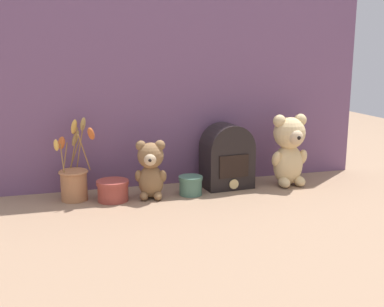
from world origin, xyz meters
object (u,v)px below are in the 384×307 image
object	(u,v)px
teddy_bear_medium	(151,168)
flower_vase	(74,179)
teddy_bear_large	(289,148)
vintage_radio	(227,157)
decorative_tin_short	(191,185)
decorative_tin_tall	(113,190)

from	to	relation	value
teddy_bear_medium	flower_vase	world-z (taller)	flower_vase
teddy_bear_large	vintage_radio	distance (m)	0.25
flower_vase	vintage_radio	distance (m)	0.59
flower_vase	decorative_tin_short	distance (m)	0.43
teddy_bear_medium	vintage_radio	xyz separation A→B (m)	(0.32, 0.06, 0.01)
teddy_bear_large	decorative_tin_tall	xyz separation A→B (m)	(-0.70, -0.01, -0.11)
teddy_bear_large	vintage_radio	bearing A→B (deg)	170.87
teddy_bear_medium	decorative_tin_short	size ratio (longest dim) A/B	2.40
vintage_radio	decorative_tin_short	distance (m)	0.20
flower_vase	decorative_tin_short	bearing A→B (deg)	-7.65
teddy_bear_large	teddy_bear_medium	distance (m)	0.57
teddy_bear_medium	flower_vase	xyz separation A→B (m)	(-0.27, 0.06, -0.03)
flower_vase	teddy_bear_medium	bearing A→B (deg)	-11.99
flower_vase	decorative_tin_short	size ratio (longest dim) A/B	3.30
decorative_tin_tall	vintage_radio	bearing A→B (deg)	6.05
vintage_radio	teddy_bear_medium	bearing A→B (deg)	-168.94
flower_vase	vintage_radio	bearing A→B (deg)	0.44
vintage_radio	decorative_tin_tall	world-z (taller)	vintage_radio
teddy_bear_large	decorative_tin_tall	size ratio (longest dim) A/B	2.46
teddy_bear_large	flower_vase	xyz separation A→B (m)	(-0.83, 0.04, -0.07)
flower_vase	decorative_tin_tall	world-z (taller)	flower_vase
teddy_bear_large	vintage_radio	size ratio (longest dim) A/B	1.13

